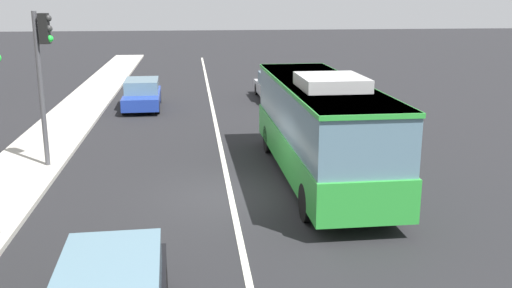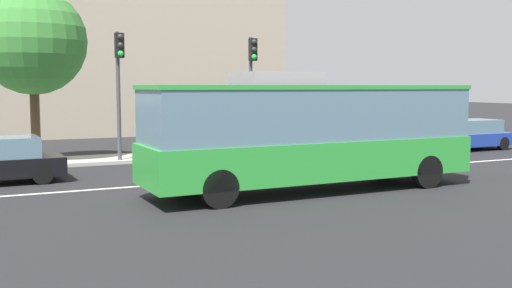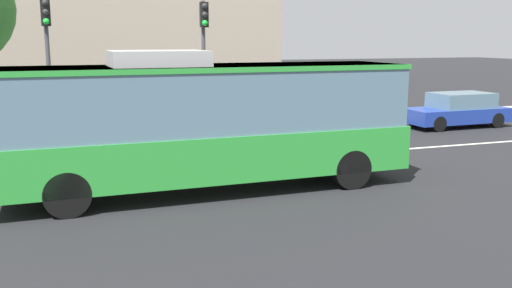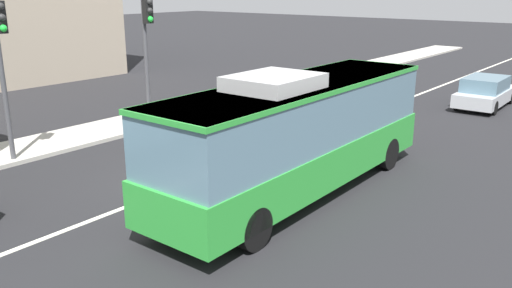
{
  "view_description": "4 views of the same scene",
  "coord_description": "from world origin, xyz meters",
  "px_view_note": "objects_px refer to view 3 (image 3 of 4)",
  "views": [
    {
      "loc": [
        -16.01,
        1.06,
        5.72
      ],
      "look_at": [
        0.68,
        -0.82,
        1.36
      ],
      "focal_mm": 40.7,
      "sensor_mm": 36.0,
      "label": 1
    },
    {
      "loc": [
        -7.56,
        -17.74,
        3.07
      ],
      "look_at": [
        0.39,
        -0.94,
        1.25
      ],
      "focal_mm": 41.49,
      "sensor_mm": 36.0,
      "label": 2
    },
    {
      "loc": [
        -2.13,
        -16.19,
        3.72
      ],
      "look_at": [
        3.09,
        -1.26,
        0.77
      ],
      "focal_mm": 39.52,
      "sensor_mm": 36.0,
      "label": 3
    },
    {
      "loc": [
        -10.2,
        -10.65,
        5.55
      ],
      "look_at": [
        0.57,
        -1.94,
        1.39
      ],
      "focal_mm": 37.05,
      "sensor_mm": 36.0,
      "label": 4
    }
  ],
  "objects_px": {
    "transit_bus": "(207,118)",
    "traffic_light_far_corner": "(204,43)",
    "sedan_blue": "(457,110)",
    "traffic_light_near_corner": "(47,43)"
  },
  "relations": [
    {
      "from": "transit_bus",
      "to": "traffic_light_far_corner",
      "type": "relative_size",
      "value": 1.93
    },
    {
      "from": "traffic_light_far_corner",
      "to": "sedan_blue",
      "type": "bearing_deg",
      "value": 82.89
    },
    {
      "from": "transit_bus",
      "to": "traffic_light_far_corner",
      "type": "distance_m",
      "value": 9.11
    },
    {
      "from": "sedan_blue",
      "to": "traffic_light_near_corner",
      "type": "relative_size",
      "value": 0.87
    },
    {
      "from": "sedan_blue",
      "to": "traffic_light_near_corner",
      "type": "height_order",
      "value": "traffic_light_near_corner"
    },
    {
      "from": "transit_bus",
      "to": "traffic_light_near_corner",
      "type": "xyz_separation_m",
      "value": [
        -3.69,
        8.56,
        1.75
      ]
    },
    {
      "from": "traffic_light_near_corner",
      "to": "traffic_light_far_corner",
      "type": "distance_m",
      "value": 5.81
    },
    {
      "from": "transit_bus",
      "to": "sedan_blue",
      "type": "height_order",
      "value": "transit_bus"
    },
    {
      "from": "transit_bus",
      "to": "traffic_light_near_corner",
      "type": "distance_m",
      "value": 9.48
    },
    {
      "from": "traffic_light_near_corner",
      "to": "traffic_light_far_corner",
      "type": "xyz_separation_m",
      "value": [
        5.81,
        0.12,
        0.0
      ]
    }
  ]
}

